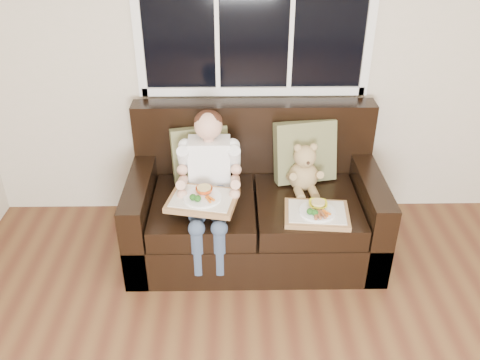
{
  "coord_description": "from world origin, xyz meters",
  "views": [
    {
      "loc": [
        -0.42,
        -0.96,
        2.31
      ],
      "look_at": [
        -0.38,
        1.85,
        0.63
      ],
      "focal_mm": 38.0,
      "sensor_mm": 36.0,
      "label": 1
    }
  ],
  "objects_px": {
    "child": "(209,173)",
    "tray_left": "(203,199)",
    "loveseat": "(254,206)",
    "teddy_bear": "(304,171)",
    "tray_right": "(317,213)"
  },
  "relations": [
    {
      "from": "loveseat",
      "to": "child",
      "type": "height_order",
      "value": "child"
    },
    {
      "from": "loveseat",
      "to": "teddy_bear",
      "type": "xyz_separation_m",
      "value": [
        0.33,
        0.01,
        0.28
      ]
    },
    {
      "from": "loveseat",
      "to": "child",
      "type": "distance_m",
      "value": 0.48
    },
    {
      "from": "child",
      "to": "tray_left",
      "type": "bearing_deg",
      "value": -101.22
    },
    {
      "from": "child",
      "to": "teddy_bear",
      "type": "bearing_deg",
      "value": 11.46
    },
    {
      "from": "teddy_bear",
      "to": "child",
      "type": "bearing_deg",
      "value": -174.74
    },
    {
      "from": "child",
      "to": "tray_right",
      "type": "xyz_separation_m",
      "value": [
        0.68,
        -0.21,
        -0.18
      ]
    },
    {
      "from": "tray_right",
      "to": "teddy_bear",
      "type": "bearing_deg",
      "value": 103.32
    },
    {
      "from": "teddy_bear",
      "to": "tray_left",
      "type": "distance_m",
      "value": 0.74
    },
    {
      "from": "teddy_bear",
      "to": "tray_right",
      "type": "height_order",
      "value": "teddy_bear"
    },
    {
      "from": "loveseat",
      "to": "tray_left",
      "type": "bearing_deg",
      "value": -138.05
    },
    {
      "from": "loveseat",
      "to": "tray_right",
      "type": "relative_size",
      "value": 3.94
    },
    {
      "from": "child",
      "to": "teddy_bear",
      "type": "relative_size",
      "value": 2.54
    },
    {
      "from": "loveseat",
      "to": "tray_left",
      "type": "relative_size",
      "value": 3.56
    },
    {
      "from": "loveseat",
      "to": "tray_right",
      "type": "height_order",
      "value": "loveseat"
    }
  ]
}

